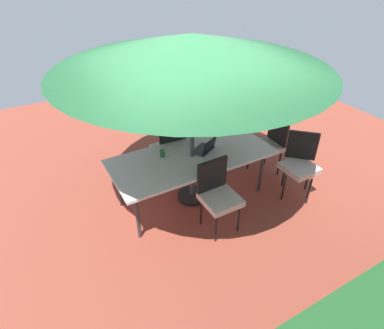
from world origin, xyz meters
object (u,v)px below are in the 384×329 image
Objects in this scene: patio_umbrella at (192,52)px; chair_southwest at (243,125)px; chair_northwest at (300,162)px; laptop at (205,148)px; chair_north at (218,193)px; cup at (162,153)px; dining_table at (192,158)px; chair_west at (269,143)px; chair_south at (170,148)px.

patio_umbrella is 2.30m from chair_southwest.
chair_northwest is 1.00× the size of chair_southwest.
laptop is (1.23, -0.68, 0.25)m from chair_northwest.
cup is at bearing 112.49° from chair_north.
cup is at bearing -26.00° from dining_table.
chair_southwest is (0.01, -1.39, 0.00)m from chair_northwest.
chair_northwest is 1.45m from chair_north.
chair_northwest is (-1.46, 0.66, -1.63)m from patio_umbrella.
cup is at bearing -42.27° from laptop.
chair_north is 0.97m from cup.
dining_table is 5.79× the size of laptop.
chair_northwest is (-1.46, 0.66, -0.16)m from dining_table.
chair_northwest is 9.16× the size of cup.
cup is (0.60, -0.16, 0.01)m from laptop.
laptop is at bearing -175.36° from patio_umbrella.
cup is (1.82, -0.18, 0.26)m from chair_west.
chair_west is at bearing 134.48° from chair_northwest.
chair_west is at bearing 23.68° from chair_north.
chair_northwest is at bearing 155.60° from patio_umbrella.
chair_north is at bearing -62.04° from chair_west.
chair_south is (0.04, -0.65, -0.16)m from dining_table.
chair_southwest is 1.43m from laptop.
chair_north is 1.32m from chair_south.
chair_south is at bearing -177.58° from chair_northwest.
chair_northwest is at bearing 49.21° from chair_southwest.
chair_north and chair_southwest have the same top height.
patio_umbrella is at bearing 96.94° from chair_south.
chair_southwest reaches higher than dining_table.
chair_southwest is (-0.00, -0.72, 0.00)m from chair_west.
dining_table is 1.63m from chair_southwest.
chair_south is at bearing -86.55° from dining_table.
chair_west is 9.16× the size of cup.
chair_southwest is 9.16× the size of cup.
chair_southwest is at bearing -177.48° from chair_west.
chair_northwest is at bearing 3.74° from chair_west.
chair_west is 1.85m from cup.
chair_southwest reaches higher than laptop.
laptop is at bearing -10.92° from chair_southwest.
chair_northwest and chair_north have the same top height.
cup is (0.38, -0.85, 0.26)m from chair_north.
chair_north is 2.47× the size of laptop.
chair_northwest is 1.00× the size of chair_north.
chair_northwest and chair_west have the same top height.
chair_west is 1.59m from chair_north.
chair_northwest is 1.43m from laptop.
chair_north reaches higher than laptop.
chair_west is 1.00× the size of chair_south.
chair_southwest is 1.49m from chair_south.
patio_umbrella reaches higher than laptop.
chair_west is 0.72m from chair_southwest.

